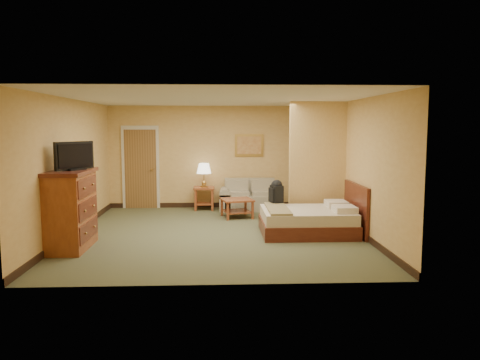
{
  "coord_description": "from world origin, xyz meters",
  "views": [
    {
      "loc": [
        0.06,
        -8.97,
        2.07
      ],
      "look_at": [
        0.48,
        0.6,
        0.98
      ],
      "focal_mm": 35.0,
      "sensor_mm": 36.0,
      "label": 1
    }
  ],
  "objects": [
    {
      "name": "wall_picture",
      "position": [
        0.82,
        2.97,
        1.6
      ],
      "size": [
        0.73,
        0.04,
        0.57
      ],
      "color": "#B78E3F",
      "rests_on": "back_wall"
    },
    {
      "name": "tv",
      "position": [
        -2.38,
        -1.04,
        1.57
      ],
      "size": [
        0.47,
        0.69,
        0.48
      ],
      "rotation": [
        0.0,
        0.0,
        -0.56
      ],
      "color": "black",
      "rests_on": "dresser"
    },
    {
      "name": "floor",
      "position": [
        0.0,
        0.0,
        0.0
      ],
      "size": [
        6.0,
        6.0,
        0.0
      ],
      "primitive_type": "plane",
      "color": "#505336",
      "rests_on": "ground"
    },
    {
      "name": "dresser",
      "position": [
        -2.48,
        -1.04,
        0.68
      ],
      "size": [
        0.66,
        1.26,
        1.35
      ],
      "color": "brown",
      "rests_on": "floor"
    },
    {
      "name": "coffee_table",
      "position": [
        0.45,
        1.58,
        0.31
      ],
      "size": [
        0.8,
        0.8,
        0.43
      ],
      "rotation": [
        0.0,
        0.0,
        0.23
      ],
      "color": "brown",
      "rests_on": "floor"
    },
    {
      "name": "left_wall",
      "position": [
        -2.75,
        0.0,
        1.3
      ],
      "size": [
        0.02,
        6.0,
        2.6
      ],
      "primitive_type": "cube",
      "color": "tan",
      "rests_on": "floor"
    },
    {
      "name": "loveseat",
      "position": [
        0.82,
        2.57,
        0.25
      ],
      "size": [
        1.54,
        0.71,
        0.78
      ],
      "color": "tan",
      "rests_on": "floor"
    },
    {
      "name": "bed",
      "position": [
        1.83,
        -0.1,
        0.27
      ],
      "size": [
        1.87,
        1.5,
        0.97
      ],
      "color": "#4C1B11",
      "rests_on": "floor"
    },
    {
      "name": "side_table",
      "position": [
        -0.33,
        2.65,
        0.38
      ],
      "size": [
        0.52,
        0.52,
        0.57
      ],
      "color": "brown",
      "rests_on": "floor"
    },
    {
      "name": "backpack",
      "position": [
        1.23,
        0.54,
        0.74
      ],
      "size": [
        0.27,
        0.34,
        0.51
      ],
      "rotation": [
        0.0,
        0.0,
        0.28
      ],
      "color": "black",
      "rests_on": "bed"
    },
    {
      "name": "ceiling",
      "position": [
        0.0,
        0.0,
        2.6
      ],
      "size": [
        6.0,
        6.0,
        0.0
      ],
      "primitive_type": "plane",
      "rotation": [
        3.14,
        0.0,
        0.0
      ],
      "color": "white",
      "rests_on": "back_wall"
    },
    {
      "name": "table_lamp",
      "position": [
        -0.33,
        2.65,
        1.02
      ],
      "size": [
        0.36,
        0.36,
        0.6
      ],
      "color": "#B38B42",
      "rests_on": "side_table"
    },
    {
      "name": "door",
      "position": [
        -1.95,
        2.96,
        1.03
      ],
      "size": [
        0.94,
        0.16,
        2.1
      ],
      "color": "beige",
      "rests_on": "floor"
    },
    {
      "name": "right_wall",
      "position": [
        2.75,
        0.0,
        1.3
      ],
      "size": [
        0.02,
        6.0,
        2.6
      ],
      "primitive_type": "cube",
      "color": "tan",
      "rests_on": "floor"
    },
    {
      "name": "back_wall",
      "position": [
        0.0,
        3.0,
        1.3
      ],
      "size": [
        5.5,
        0.02,
        2.6
      ],
      "primitive_type": "cube",
      "color": "tan",
      "rests_on": "floor"
    },
    {
      "name": "partition",
      "position": [
        2.15,
        0.93,
        1.3
      ],
      "size": [
        1.2,
        0.15,
        2.6
      ],
      "primitive_type": "cube",
      "color": "tan",
      "rests_on": "floor"
    },
    {
      "name": "baseboard",
      "position": [
        0.0,
        2.99,
        0.06
      ],
      "size": [
        5.5,
        0.02,
        0.12
      ],
      "primitive_type": "cube",
      "color": "black",
      "rests_on": "floor"
    }
  ]
}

